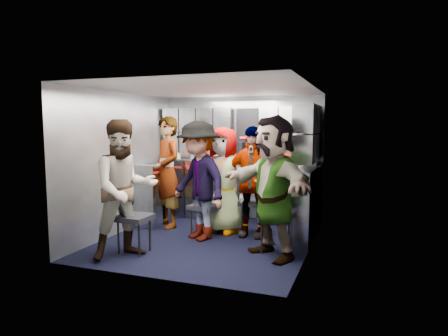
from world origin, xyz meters
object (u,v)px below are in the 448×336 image
(jump_seat_mid_right, at_px, (255,204))
(attendant_arc_e, at_px, (273,187))
(attendant_standing, at_px, (167,172))
(jump_seat_center, at_px, (228,205))
(attendant_arc_d, at_px, (252,182))
(jump_seat_near_right, at_px, (276,220))
(jump_seat_near_left, at_px, (134,219))
(attendant_arc_a, at_px, (125,189))
(jump_seat_mid_left, at_px, (204,208))
(attendant_arc_b, at_px, (199,181))
(attendant_arc_c, at_px, (224,180))

(jump_seat_mid_right, distance_m, attendant_arc_e, 1.18)
(attendant_standing, bearing_deg, jump_seat_center, 47.36)
(attendant_arc_d, bearing_deg, jump_seat_near_right, -51.46)
(jump_seat_near_left, relative_size, attendant_arc_e, 0.28)
(jump_seat_near_right, bearing_deg, attendant_arc_e, -90.00)
(jump_seat_near_left, relative_size, attendant_arc_a, 0.29)
(jump_seat_mid_left, relative_size, jump_seat_center, 1.06)
(jump_seat_near_left, height_order, jump_seat_mid_left, jump_seat_near_left)
(jump_seat_near_left, distance_m, jump_seat_mid_left, 1.14)
(jump_seat_mid_left, height_order, attendant_arc_b, attendant_arc_b)
(jump_seat_center, xyz_separation_m, attendant_arc_a, (-0.74, -1.66, 0.46))
(jump_seat_mid_right, relative_size, attendant_arc_a, 0.29)
(attendant_arc_d, bearing_deg, attendant_arc_e, -58.27)
(jump_seat_mid_left, distance_m, jump_seat_mid_right, 0.77)
(jump_seat_mid_right, xyz_separation_m, attendant_arc_b, (-0.66, -0.58, 0.40))
(jump_seat_mid_left, bearing_deg, attendant_arc_d, 18.76)
(jump_seat_mid_right, relative_size, attendant_arc_c, 0.31)
(attendant_standing, bearing_deg, attendant_arc_e, 12.28)
(jump_seat_near_left, height_order, jump_seat_center, jump_seat_near_left)
(jump_seat_center, relative_size, jump_seat_mid_right, 0.87)
(jump_seat_mid_right, height_order, attendant_arc_a, attendant_arc_a)
(attendant_arc_b, bearing_deg, jump_seat_near_left, -90.73)
(attendant_standing, distance_m, attendant_arc_c, 0.95)
(jump_seat_mid_right, relative_size, attendant_arc_d, 0.31)
(attendant_arc_d, bearing_deg, attendant_standing, 177.18)
(attendant_arc_c, height_order, attendant_arc_d, attendant_arc_d)
(jump_seat_center, distance_m, attendant_arc_e, 1.50)
(attendant_arc_d, bearing_deg, attendant_arc_a, -129.93)
(jump_seat_mid_left, distance_m, attendant_arc_d, 0.80)
(attendant_arc_b, xyz_separation_m, attendant_arc_c, (0.20, 0.47, -0.04))
(attendant_arc_b, bearing_deg, jump_seat_near_right, 21.22)
(attendant_arc_d, relative_size, attendant_arc_e, 0.92)
(jump_seat_near_left, distance_m, jump_seat_center, 1.65)
(attendant_arc_d, height_order, attendant_arc_e, attendant_arc_e)
(attendant_standing, bearing_deg, jump_seat_near_left, -43.65)
(jump_seat_mid_right, xyz_separation_m, jump_seat_near_right, (0.49, -0.80, -0.02))
(attendant_arc_a, distance_m, attendant_arc_d, 1.85)
(jump_seat_mid_right, xyz_separation_m, attendant_arc_a, (-1.19, -1.59, 0.40))
(attendant_standing, xyz_separation_m, attendant_arc_a, (0.21, -1.49, -0.03))
(attendant_arc_b, xyz_separation_m, attendant_arc_e, (1.15, -0.40, 0.03))
(attendant_arc_a, height_order, attendant_arc_c, attendant_arc_a)
(jump_seat_center, xyz_separation_m, attendant_arc_b, (-0.20, -0.65, 0.45))
(jump_seat_center, bearing_deg, attendant_arc_d, -28.42)
(jump_seat_near_right, bearing_deg, jump_seat_center, 137.49)
(attendant_arc_c, bearing_deg, attendant_arc_a, -105.53)
(jump_seat_mid_left, relative_size, attendant_arc_a, 0.27)
(jump_seat_mid_right, bearing_deg, attendant_standing, -175.68)
(jump_seat_center, distance_m, attendant_arc_c, 0.45)
(jump_seat_mid_left, xyz_separation_m, jump_seat_mid_right, (0.66, 0.40, 0.03))
(jump_seat_mid_right, bearing_deg, jump_seat_center, 171.71)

